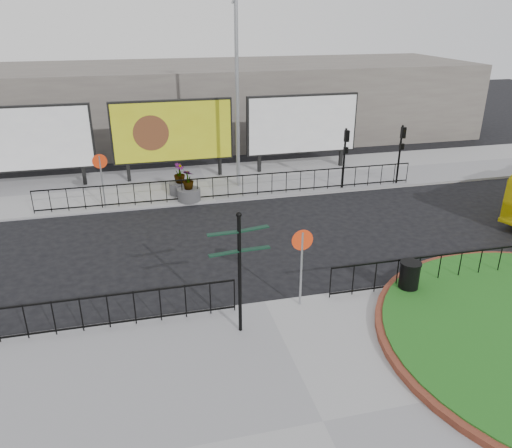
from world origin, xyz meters
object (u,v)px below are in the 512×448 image
object	(u,v)px
lamp_post	(237,91)
planter_b	(189,190)
billboard_mid	(173,132)
fingerpost_sign	(239,262)
litter_bin	(409,278)
planter_a	(180,184)

from	to	relation	value
lamp_post	planter_b	xyz separation A→B (m)	(-2.71, -1.60, -4.22)
billboard_mid	planter_b	size ratio (longest dim) A/B	4.18
fingerpost_sign	planter_b	world-z (taller)	fingerpost_sign
billboard_mid	litter_bin	bearing A→B (deg)	-66.15
billboard_mid	planter_b	distance (m)	4.10
fingerpost_sign	planter_a	world-z (taller)	fingerpost_sign
lamp_post	fingerpost_sign	bearing A→B (deg)	-101.71
litter_bin	planter_b	bearing A→B (deg)	119.68
lamp_post	fingerpost_sign	xyz separation A→B (m)	(-2.54, -12.27, -2.56)
fingerpost_sign	planter_b	size ratio (longest dim) A/B	2.40
fingerpost_sign	planter_b	xyz separation A→B (m)	(-0.16, 10.67, -1.66)
litter_bin	planter_b	size ratio (longest dim) A/B	0.73
billboard_mid	fingerpost_sign	size ratio (longest dim) A/B	1.74
litter_bin	planter_b	world-z (taller)	planter_b
billboard_mid	planter_a	distance (m)	3.21
fingerpost_sign	billboard_mid	bearing A→B (deg)	89.25
litter_bin	planter_a	distance (m)	12.56
planter_a	lamp_post	bearing A→B (deg)	10.58
planter_a	fingerpost_sign	bearing A→B (deg)	-87.73
lamp_post	planter_a	world-z (taller)	lamp_post
litter_bin	planter_b	distance (m)	11.51
lamp_post	planter_a	xyz separation A→B (m)	(-3.01, -0.56, -4.20)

